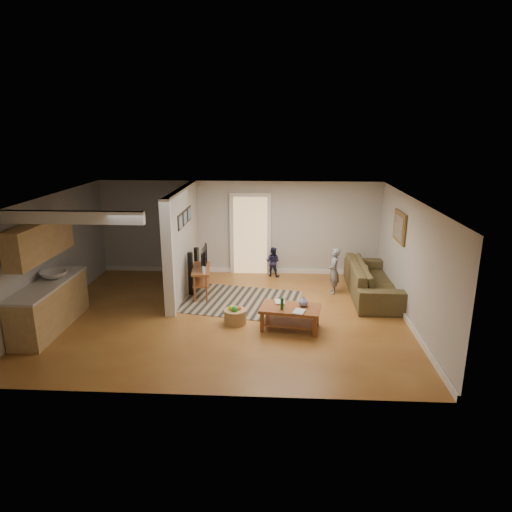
# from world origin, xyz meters

# --- Properties ---
(ground) EXTENTS (7.50, 7.50, 0.00)m
(ground) POSITION_xyz_m (0.00, 0.00, 0.00)
(ground) COLOR brown
(ground) RESTS_ON ground
(room_shell) EXTENTS (7.54, 6.02, 2.52)m
(room_shell) POSITION_xyz_m (-1.07, 0.43, 1.46)
(room_shell) COLOR #B1AFAA
(room_shell) RESTS_ON ground
(area_rug) EXTENTS (2.97, 2.40, 0.01)m
(area_rug) POSITION_xyz_m (0.19, 0.81, 0.01)
(area_rug) COLOR black
(area_rug) RESTS_ON ground
(sofa) EXTENTS (1.08, 2.68, 0.78)m
(sofa) POSITION_xyz_m (3.30, 1.37, 0.00)
(sofa) COLOR #4B4325
(sofa) RESTS_ON ground
(coffee_table) EXTENTS (1.26, 0.86, 0.69)m
(coffee_table) POSITION_xyz_m (1.34, -0.58, 0.36)
(coffee_table) COLOR #612E17
(coffee_table) RESTS_ON ground
(tv_console) EXTENTS (0.52, 1.11, 0.92)m
(tv_console) POSITION_xyz_m (-0.74, 1.18, 0.61)
(tv_console) COLOR #612E17
(tv_console) RESTS_ON ground
(speaker_left) EXTENTS (0.12, 0.12, 1.05)m
(speaker_left) POSITION_xyz_m (-1.00, 1.18, 0.53)
(speaker_left) COLOR black
(speaker_left) RESTS_ON ground
(speaker_right) EXTENTS (0.12, 0.12, 0.95)m
(speaker_right) POSITION_xyz_m (-1.00, 1.98, 0.48)
(speaker_right) COLOR black
(speaker_right) RESTS_ON ground
(toy_basket) EXTENTS (0.45, 0.45, 0.40)m
(toy_basket) POSITION_xyz_m (0.20, -0.40, 0.17)
(toy_basket) COLOR olive
(toy_basket) RESTS_ON ground
(child) EXTENTS (0.32, 0.44, 1.11)m
(child) POSITION_xyz_m (2.39, 1.49, 0.00)
(child) COLOR gray
(child) RESTS_ON ground
(toddler) EXTENTS (0.46, 0.41, 0.80)m
(toddler) POSITION_xyz_m (0.91, 2.70, 0.00)
(toddler) COLOR #1C1C3C
(toddler) RESTS_ON ground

